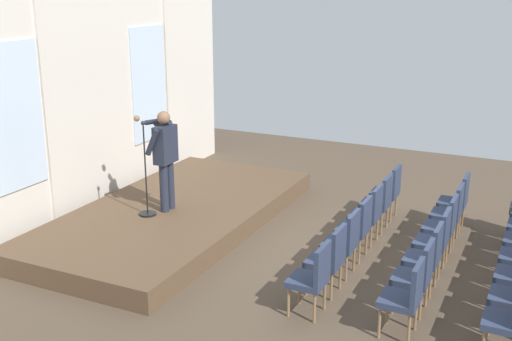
{
  "coord_description": "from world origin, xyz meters",
  "views": [
    {
      "loc": [
        -8.49,
        -2.18,
        3.99
      ],
      "look_at": [
        -0.06,
        1.86,
        1.17
      ],
      "focal_mm": 44.56,
      "sensor_mm": 36.0,
      "label": 1
    }
  ],
  "objects": [
    {
      "name": "ground_plane",
      "position": [
        0.0,
        0.0,
        0.0
      ],
      "size": [
        13.26,
        13.26,
        0.0
      ],
      "primitive_type": "plane",
      "color": "brown"
    },
    {
      "name": "rear_partition",
      "position": [
        0.02,
        5.1,
        1.99
      ],
      "size": [
        8.62,
        0.14,
        3.97
      ],
      "color": "silver",
      "rests_on": "ground"
    },
    {
      "name": "stage_platform",
      "position": [
        0.0,
        3.42,
        0.16
      ],
      "size": [
        5.54,
        2.77,
        0.33
      ],
      "primitive_type": "cube",
      "color": "brown",
      "rests_on": "ground"
    },
    {
      "name": "speaker",
      "position": [
        -0.2,
        3.43,
        1.29
      ],
      "size": [
        0.51,
        0.69,
        1.66
      ],
      "color": "#232838",
      "rests_on": "stage_platform"
    },
    {
      "name": "mic_stand",
      "position": [
        -0.54,
        3.58,
        0.66
      ],
      "size": [
        0.28,
        0.28,
        1.55
      ],
      "color": "black",
      "rests_on": "stage_platform"
    },
    {
      "name": "chair_r0_c0",
      "position": [
        -1.85,
        0.23,
        0.53
      ],
      "size": [
        0.46,
        0.44,
        0.94
      ],
      "color": "olive",
      "rests_on": "ground"
    },
    {
      "name": "chair_r0_c1",
      "position": [
        -1.23,
        0.23,
        0.53
      ],
      "size": [
        0.46,
        0.44,
        0.94
      ],
      "color": "olive",
      "rests_on": "ground"
    },
    {
      "name": "chair_r0_c2",
      "position": [
        -0.62,
        0.23,
        0.53
      ],
      "size": [
        0.46,
        0.44,
        0.94
      ],
      "color": "olive",
      "rests_on": "ground"
    },
    {
      "name": "chair_r0_c3",
      "position": [
        0.0,
        0.23,
        0.53
      ],
      "size": [
        0.46,
        0.44,
        0.94
      ],
      "color": "olive",
      "rests_on": "ground"
    },
    {
      "name": "chair_r0_c4",
      "position": [
        0.62,
        0.23,
        0.53
      ],
      "size": [
        0.46,
        0.44,
        0.94
      ],
      "color": "olive",
      "rests_on": "ground"
    },
    {
      "name": "chair_r0_c5",
      "position": [
        1.23,
        0.23,
        0.53
      ],
      "size": [
        0.46,
        0.44,
        0.94
      ],
      "color": "olive",
      "rests_on": "ground"
    },
    {
      "name": "chair_r0_c6",
      "position": [
        1.85,
        0.23,
        0.53
      ],
      "size": [
        0.46,
        0.44,
        0.94
      ],
      "color": "olive",
      "rests_on": "ground"
    },
    {
      "name": "chair_r1_c0",
      "position": [
        -1.85,
        -0.9,
        0.53
      ],
      "size": [
        0.46,
        0.44,
        0.94
      ],
      "color": "olive",
      "rests_on": "ground"
    },
    {
      "name": "chair_r1_c1",
      "position": [
        -1.23,
        -0.9,
        0.53
      ],
      "size": [
        0.46,
        0.44,
        0.94
      ],
      "color": "olive",
      "rests_on": "ground"
    },
    {
      "name": "chair_r1_c2",
      "position": [
        -0.62,
        -0.9,
        0.53
      ],
      "size": [
        0.46,
        0.44,
        0.94
      ],
      "color": "olive",
      "rests_on": "ground"
    },
    {
      "name": "chair_r1_c3",
      "position": [
        0.0,
        -0.9,
        0.53
      ],
      "size": [
        0.46,
        0.44,
        0.94
      ],
      "color": "olive",
      "rests_on": "ground"
    },
    {
      "name": "chair_r1_c4",
      "position": [
        0.62,
        -0.9,
        0.53
      ],
      "size": [
        0.46,
        0.44,
        0.94
      ],
      "color": "olive",
      "rests_on": "ground"
    },
    {
      "name": "chair_r1_c5",
      "position": [
        1.23,
        -0.9,
        0.53
      ],
      "size": [
        0.46,
        0.44,
        0.94
      ],
      "color": "olive",
      "rests_on": "ground"
    },
    {
      "name": "chair_r1_c6",
      "position": [
        1.85,
        -0.9,
        0.53
      ],
      "size": [
        0.46,
        0.44,
        0.94
      ],
      "color": "olive",
      "rests_on": "ground"
    },
    {
      "name": "chair_r2_c0",
      "position": [
        -1.85,
        -2.04,
        0.53
      ],
      "size": [
        0.46,
        0.44,
        0.94
      ],
      "color": "olive",
      "rests_on": "ground"
    }
  ]
}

